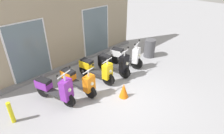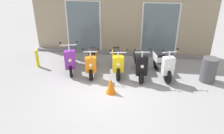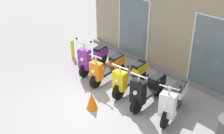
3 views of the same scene
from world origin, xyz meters
name	(u,v)px [view 2 (image 2 of 3)]	position (x,y,z in m)	size (l,w,h in m)	color
ground_plane	(110,92)	(0.00, 0.00, 0.00)	(40.00, 40.00, 0.00)	#939399
storefront_facade	(122,9)	(0.00, 3.34, 1.95)	(7.67, 0.50, 4.04)	gray
scooter_purple	(70,58)	(-1.71, 1.36, 0.50)	(0.82, 1.53, 1.33)	black
scooter_orange	(92,61)	(-0.87, 1.30, 0.45)	(0.63, 1.59, 1.18)	black
scooter_yellow	(117,61)	(0.05, 1.41, 0.47)	(0.70, 1.65, 1.16)	black
scooter_black	(140,64)	(0.89, 1.26, 0.48)	(0.62, 1.57, 1.26)	black
scooter_white	(163,63)	(1.70, 1.34, 0.51)	(0.78, 1.53, 1.27)	black
curb_bollard	(37,59)	(-3.09, 1.45, 0.35)	(0.12, 0.12, 0.70)	yellow
trash_bin	(209,70)	(3.26, 1.21, 0.43)	(0.52, 0.52, 0.86)	#4C4C51
traffic_cone	(111,86)	(0.03, -0.03, 0.26)	(0.32, 0.32, 0.52)	orange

